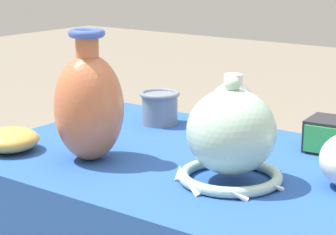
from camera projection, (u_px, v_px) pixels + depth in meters
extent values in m
cube|color=#38383D|center=(191.00, 166.00, 1.46)|extent=(0.92, 0.64, 0.03)
cube|color=#234C9E|center=(191.00, 159.00, 1.45)|extent=(0.94, 0.66, 0.01)
ellipsoid|color=#BC6642|center=(89.00, 108.00, 1.41)|extent=(0.15, 0.15, 0.23)
cylinder|color=#BC6642|center=(87.00, 45.00, 1.38)|extent=(0.05, 0.05, 0.05)
torus|color=#3851A8|center=(87.00, 33.00, 1.37)|extent=(0.08, 0.08, 0.02)
torus|color=#A8CCB7|center=(230.00, 176.00, 1.30)|extent=(0.21, 0.21, 0.02)
ellipsoid|color=#A8CCB7|center=(231.00, 132.00, 1.28)|extent=(0.18, 0.18, 0.17)
sphere|color=#A8CCB7|center=(232.00, 84.00, 1.25)|extent=(0.03, 0.03, 0.03)
cone|color=white|center=(277.00, 187.00, 1.24)|extent=(0.01, 0.04, 0.03)
cone|color=white|center=(279.00, 172.00, 1.32)|extent=(0.04, 0.04, 0.03)
cone|color=white|center=(246.00, 161.00, 1.39)|extent=(0.05, 0.02, 0.03)
cone|color=white|center=(204.00, 162.00, 1.39)|extent=(0.03, 0.04, 0.03)
cone|color=white|center=(179.00, 173.00, 1.32)|extent=(0.03, 0.04, 0.03)
cone|color=white|center=(191.00, 188.00, 1.23)|extent=(0.05, 0.02, 0.03)
cone|color=white|center=(237.00, 195.00, 1.20)|extent=(0.04, 0.04, 0.03)
cube|color=#232328|center=(333.00, 135.00, 1.49)|extent=(0.12, 0.11, 0.07)
cube|color=green|center=(325.00, 141.00, 1.45)|extent=(0.10, 0.02, 0.06)
cylinder|color=slate|center=(160.00, 109.00, 1.73)|extent=(0.09, 0.09, 0.08)
torus|color=slate|center=(160.00, 94.00, 1.72)|extent=(0.11, 0.11, 0.01)
ellipsoid|color=white|center=(232.00, 109.00, 1.62)|extent=(0.12, 0.12, 0.13)
cylinder|color=white|center=(233.00, 79.00, 1.60)|extent=(0.05, 0.05, 0.02)
ellipsoid|color=gold|center=(10.00, 140.00, 1.50)|extent=(0.13, 0.13, 0.05)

